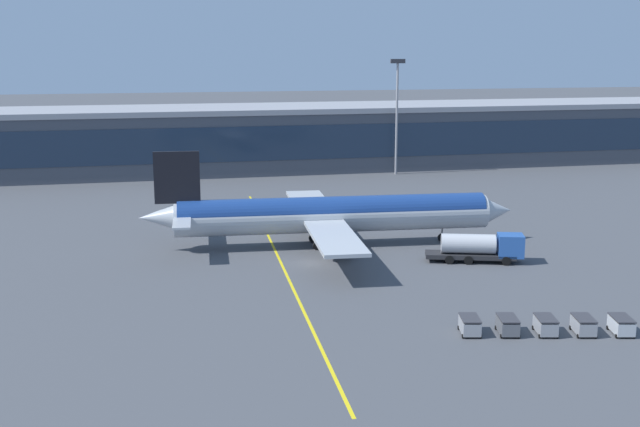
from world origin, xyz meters
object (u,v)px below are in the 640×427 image
(baggage_cart_0, at_px, (470,325))
(baggage_cart_4, at_px, (621,325))
(main_airliner, at_px, (331,214))
(baggage_cart_2, at_px, (546,325))
(baggage_cart_3, at_px, (583,325))
(baggage_cart_1, at_px, (508,325))
(fuel_tanker, at_px, (481,247))

(baggage_cart_0, height_order, baggage_cart_4, same)
(main_airliner, relative_size, baggage_cart_2, 15.67)
(baggage_cart_2, bearing_deg, baggage_cart_4, -12.65)
(baggage_cart_0, bearing_deg, main_airliner, 97.54)
(main_airliner, xyz_separation_m, baggage_cart_3, (13.64, -34.37, -3.11))
(baggage_cart_1, xyz_separation_m, baggage_cart_4, (9.37, -2.10, 0.00))
(fuel_tanker, distance_m, baggage_cart_3, 23.31)
(fuel_tanker, bearing_deg, baggage_cart_0, -116.15)
(baggage_cart_1, bearing_deg, baggage_cart_3, -12.65)
(fuel_tanker, relative_size, baggage_cart_1, 3.78)
(baggage_cart_2, relative_size, baggage_cart_4, 1.00)
(fuel_tanker, xyz_separation_m, baggage_cart_3, (-1.02, -23.26, -0.96))
(baggage_cart_2, xyz_separation_m, baggage_cart_4, (6.24, -1.40, 0.00))
(baggage_cart_1, bearing_deg, main_airliner, 102.64)
(fuel_tanker, bearing_deg, baggage_cart_4, -84.99)
(main_airliner, distance_m, baggage_cart_1, 33.93)
(main_airliner, bearing_deg, baggage_cart_3, -68.36)
(baggage_cart_3, distance_m, baggage_cart_4, 3.20)
(baggage_cart_1, relative_size, baggage_cart_4, 1.00)
(baggage_cart_0, distance_m, baggage_cart_4, 12.80)
(main_airliner, bearing_deg, baggage_cart_0, -82.46)
(baggage_cart_4, bearing_deg, baggage_cart_3, 167.35)
(main_airliner, distance_m, fuel_tanker, 18.51)
(baggage_cart_1, distance_m, baggage_cart_2, 3.20)
(fuel_tanker, height_order, baggage_cart_3, fuel_tanker)
(fuel_tanker, height_order, baggage_cart_1, fuel_tanker)
(main_airliner, height_order, baggage_cart_4, main_airliner)
(baggage_cart_1, xyz_separation_m, baggage_cart_3, (6.24, -1.40, 0.00))
(fuel_tanker, height_order, baggage_cart_2, fuel_tanker)
(fuel_tanker, bearing_deg, baggage_cart_3, -92.52)
(baggage_cart_4, bearing_deg, baggage_cart_2, 167.35)
(baggage_cart_1, bearing_deg, baggage_cart_0, 167.35)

